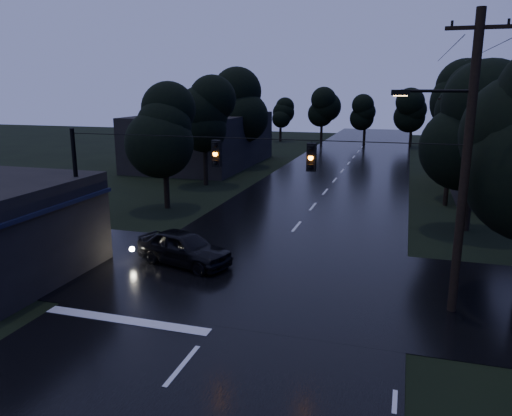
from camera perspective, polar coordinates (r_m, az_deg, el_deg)
The scene contains 14 objects.
main_road at distance 37.63m, azimuth 7.91°, elevation 1.82°, with size 12.00×120.00×0.02m, color black.
cross_street at distance 20.70m, azimuth -0.11°, elevation -7.95°, with size 60.00×9.00×0.02m, color black.
building_far_left at distance 50.65m, azimuth -6.09°, elevation 7.76°, with size 10.00×16.00×5.00m, color black.
utility_pole_main at distance 17.67m, azimuth 22.60°, elevation 4.92°, with size 3.50×0.30×10.00m.
utility_pole_far at distance 34.72m, azimuth 21.32°, elevation 6.53°, with size 2.00×0.30×7.50m.
anchor_pole_left at distance 22.29m, azimuth -19.69°, elevation 0.87°, with size 0.18×0.18×6.00m, color black.
span_signals at distance 18.28m, azimuth 0.63°, elevation 6.18°, with size 15.00×0.37×1.12m.
tree_left_a at distance 32.04m, azimuth -10.48°, elevation 9.16°, with size 3.92×3.92×8.26m.
tree_left_b at distance 39.52m, azimuth -5.93°, elevation 10.66°, with size 4.20×4.20×8.85m.
tree_left_c at distance 49.06m, azimuth -2.02°, elevation 11.73°, with size 4.48×4.48×9.44m.
tree_right_a at distance 28.69m, azimuth 23.85°, elevation 8.49°, with size 4.20×4.20×8.85m.
tree_right_b at distance 36.67m, azimuth 23.44°, elevation 10.00°, with size 4.48×4.48×9.44m.
tree_right_c at distance 46.66m, azimuth 22.92°, elevation 11.05°, with size 4.76×4.76×10.03m.
car at distance 22.18m, azimuth -8.23°, elevation -4.51°, with size 1.80×4.48×1.53m, color black.
Camera 1 is at (5.61, -6.42, 7.61)m, focal length 35.00 mm.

